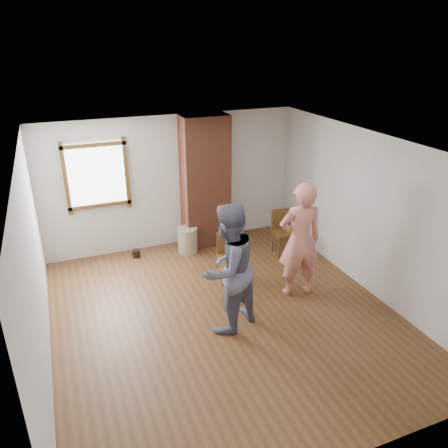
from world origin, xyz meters
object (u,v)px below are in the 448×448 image
Objects in this scene: stoneware_crock at (188,240)px; man at (228,269)px; person_pink at (300,241)px; side_table at (230,279)px; dining_chair_left at (230,254)px; dining_chair_right at (283,229)px.

man is (-0.18, -2.51, 0.71)m from stoneware_crock.
person_pink is (1.40, 0.41, -0.00)m from man.
stoneware_crock is at bearing -50.76° from person_pink.
man reaches higher than side_table.
side_table is 0.87m from man.
person_pink reaches higher than dining_chair_left.
dining_chair_left is 1.45m from man.
stoneware_crock is at bearing 162.44° from dining_chair_right.
person_pink reaches higher than dining_chair_right.
dining_chair_right is at bearing 37.23° from side_table.
dining_chair_right is (1.36, 0.57, 0.01)m from dining_chair_left.
dining_chair_right is 1.57m from person_pink.
dining_chair_right is at bearing -100.46° from person_pink.
person_pink is at bearing -9.57° from side_table.
dining_chair_right is (1.72, -0.69, 0.23)m from stoneware_crock.
dining_chair_left is at bearing -73.93° from stoneware_crock.
person_pink is (0.85, -0.84, 0.48)m from dining_chair_left.
stoneware_crock is at bearing 117.64° from dining_chair_left.
dining_chair_left is 1.29m from person_pink.
dining_chair_left is 0.44× the size of person_pink.
side_table is at bearing -99.66° from dining_chair_left.
person_pink is (1.11, -0.19, 0.56)m from side_table.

